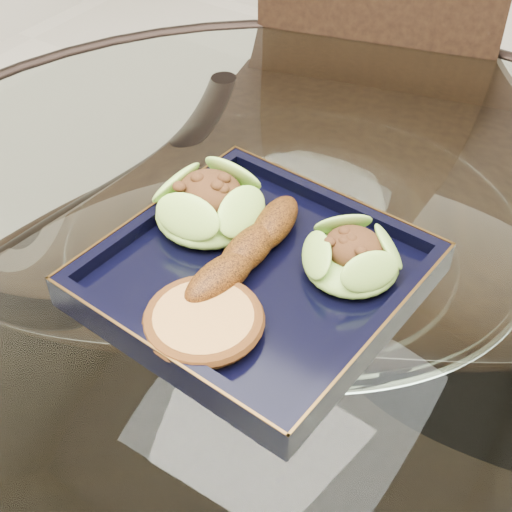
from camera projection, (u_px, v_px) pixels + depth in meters
The scene contains 7 objects.
dining_table at pixel (289, 371), 0.81m from camera, with size 1.13×1.13×0.77m.
dining_chair at pixel (343, 220), 1.18m from camera, with size 0.46×0.46×0.88m.
navy_plate at pixel (256, 279), 0.67m from camera, with size 0.27×0.27×0.02m, color black.
lettuce_wrap_left at pixel (209, 207), 0.71m from camera, with size 0.11×0.11×0.04m, color #79B033.
lettuce_wrap_right at pixel (352, 259), 0.66m from camera, with size 0.09×0.09×0.03m, color #67A02E.
roasted_plantain at pixel (248, 249), 0.67m from camera, with size 0.17×0.04×0.03m, color #612F0A.
crumb_patty at pixel (204, 322), 0.61m from camera, with size 0.09×0.09×0.02m, color #C78142.
Camera 1 is at (0.25, -0.45, 1.24)m, focal length 50.00 mm.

